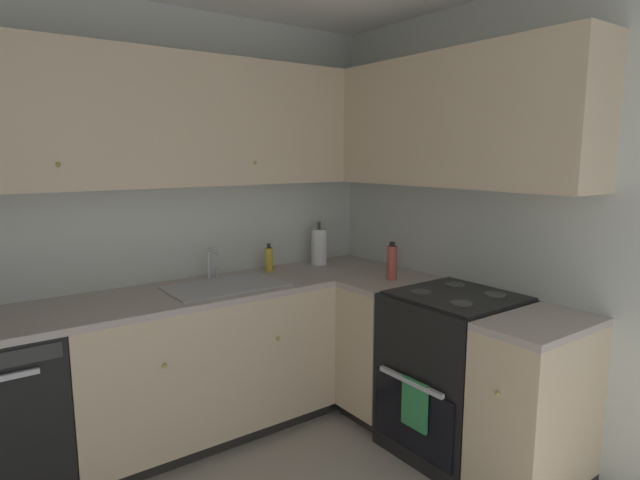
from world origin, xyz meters
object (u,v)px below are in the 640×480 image
object	(u,v)px
oven_range	(454,372)
paper_towel_roll	(319,247)
oil_bottle	(392,262)
soap_bottle	(269,259)

from	to	relation	value
oven_range	paper_towel_roll	world-z (taller)	paper_towel_roll
paper_towel_roll	oil_bottle	size ratio (longest dim) A/B	1.32
soap_bottle	paper_towel_roll	xyz separation A→B (m)	(0.39, -0.02, 0.04)
oven_range	oil_bottle	xyz separation A→B (m)	(-0.02, 0.49, 0.54)
paper_towel_roll	oil_bottle	xyz separation A→B (m)	(0.09, -0.63, -0.02)
oven_range	soap_bottle	world-z (taller)	soap_bottle
soap_bottle	oil_bottle	size ratio (longest dim) A/B	0.79
soap_bottle	paper_towel_roll	size ratio (longest dim) A/B	0.59
oven_range	oil_bottle	bearing A→B (deg)	92.14
paper_towel_roll	oil_bottle	bearing A→B (deg)	-81.87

